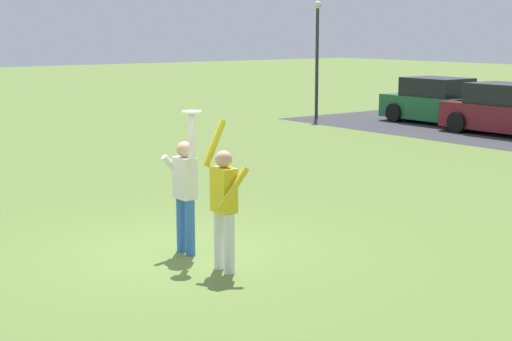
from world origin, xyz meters
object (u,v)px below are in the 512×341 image
(person_catcher, at_px, (185,187))
(parked_car_maroon, at_px, (508,111))
(frisbee_disc, at_px, (192,112))
(parked_car_green, at_px, (439,103))
(lamppost_by_lot, at_px, (317,48))
(person_defender, at_px, (224,200))

(person_catcher, relative_size, parked_car_maroon, 0.51)
(parked_car_maroon, bearing_deg, person_catcher, -70.52)
(frisbee_disc, height_order, parked_car_maroon, frisbee_disc)
(frisbee_disc, bearing_deg, parked_car_maroon, 109.77)
(parked_car_green, xyz_separation_m, lamppost_by_lot, (-3.75, -2.36, 1.86))
(person_defender, height_order, lamppost_by_lot, lamppost_by_lot)
(parked_car_green, relative_size, parked_car_maroon, 1.00)
(person_defender, height_order, frisbee_disc, frisbee_disc)
(person_catcher, height_order, parked_car_green, person_catcher)
(parked_car_maroon, height_order, lamppost_by_lot, lamppost_by_lot)
(person_catcher, bearing_deg, person_defender, -0.00)
(lamppost_by_lot, bearing_deg, person_catcher, -47.60)
(frisbee_disc, distance_m, parked_car_green, 18.12)
(parked_car_maroon, xyz_separation_m, lamppost_by_lot, (-7.05, -1.70, 1.86))
(frisbee_disc, xyz_separation_m, lamppost_by_lot, (-12.49, 13.45, 0.49))
(person_catcher, height_order, person_defender, person_catcher)
(person_catcher, distance_m, parked_car_green, 17.95)
(lamppost_by_lot, bearing_deg, parked_car_green, 32.21)
(person_catcher, bearing_deg, lamppost_by_lot, 135.12)
(person_defender, relative_size, frisbee_disc, 7.44)
(person_catcher, distance_m, parked_car_maroon, 16.01)
(parked_car_green, xyz_separation_m, parked_car_maroon, (3.30, -0.67, 0.00))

